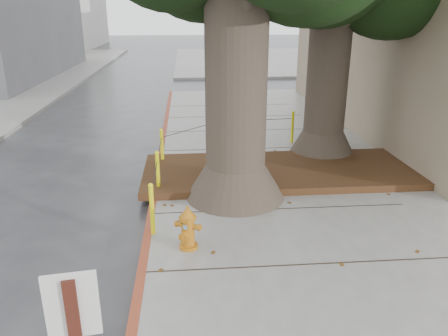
% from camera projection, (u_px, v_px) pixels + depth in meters
% --- Properties ---
extents(ground, '(140.00, 140.00, 0.00)m').
position_uv_depth(ground, '(274.00, 274.00, 6.69)').
color(ground, '#28282B').
rests_on(ground, ground).
extents(sidewalk_far, '(16.00, 20.00, 0.15)m').
position_uv_depth(sidewalk_far, '(275.00, 60.00, 35.26)').
color(sidewalk_far, slate).
rests_on(sidewalk_far, ground).
extents(curb_red, '(0.14, 26.00, 0.16)m').
position_uv_depth(curb_red, '(153.00, 206.00, 8.85)').
color(curb_red, maroon).
rests_on(curb_red, ground).
extents(planter_bed, '(6.40, 2.60, 0.16)m').
position_uv_depth(planter_bed, '(280.00, 171.00, 10.34)').
color(planter_bed, black).
rests_on(planter_bed, sidewalk_main).
extents(building_side_white, '(10.00, 10.00, 9.00)m').
position_uv_depth(building_side_white, '(429.00, 0.00, 30.82)').
color(building_side_white, silver).
rests_on(building_side_white, ground).
extents(bollard_ring, '(3.79, 5.39, 0.95)m').
position_uv_depth(bollard_ring, '(204.00, 150.00, 10.50)').
color(bollard_ring, yellow).
rests_on(bollard_ring, sidewalk_main).
extents(fire_hydrant, '(0.41, 0.41, 0.74)m').
position_uv_depth(fire_hydrant, '(188.00, 228.00, 7.03)').
color(fire_hydrant, '#BC6D13').
rests_on(fire_hydrant, sidewalk_main).
extents(car_silver, '(3.49, 1.67, 1.15)m').
position_uv_depth(car_silver, '(336.00, 76.00, 23.00)').
color(car_silver, '#B4B3B9').
rests_on(car_silver, ground).
extents(car_red, '(4.18, 1.63, 1.36)m').
position_uv_depth(car_red, '(385.00, 67.00, 25.87)').
color(car_red, maroon).
rests_on(car_red, ground).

